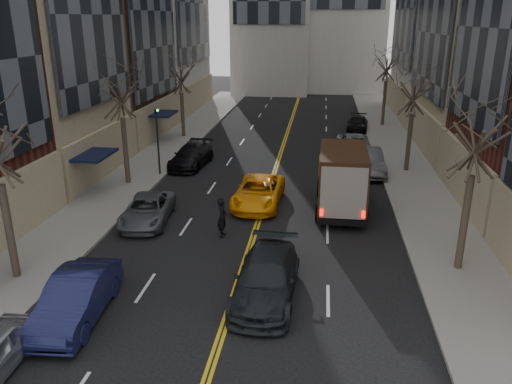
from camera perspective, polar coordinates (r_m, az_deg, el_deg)
sidewalk_left at (r=38.49m, az=-10.90°, el=4.26°), size 4.00×66.00×0.15m
sidewalk_right at (r=37.09m, az=16.61°, el=3.22°), size 4.00×66.00×0.15m
tree_lf_mid at (r=30.77m, az=-15.39°, el=12.58°), size 3.20×3.20×8.91m
tree_lf_far at (r=43.06m, az=-8.65°, el=14.03°), size 3.20×3.20×8.12m
tree_rt_near at (r=20.41m, az=24.27°, el=8.01°), size 3.20×3.20×8.71m
tree_rt_mid at (r=33.97m, az=17.76°, el=12.21°), size 3.20×3.20×8.32m
tree_rt_far at (r=48.71m, az=14.88°, el=15.06°), size 3.20×3.20×9.11m
traffic_signal at (r=32.74m, az=-11.20°, el=6.55°), size 0.29×0.26×4.70m
ups_truck at (r=26.89m, az=9.80°, el=1.48°), size 2.68×6.39×3.48m
observer_sedan at (r=18.65m, az=1.17°, el=-9.82°), size 2.37×5.49×1.57m
taxi at (r=27.56m, az=0.28°, el=-0.00°), size 2.68×5.43×1.48m
pedestrian at (r=23.58m, az=-3.86°, el=-2.89°), size 0.52×0.74×1.93m
parked_lf_b at (r=18.49m, az=-19.86°, el=-11.32°), size 2.01×4.96×1.60m
parked_lf_c at (r=25.84m, az=-12.30°, el=-2.02°), size 2.63×4.91×1.31m
parked_lf_d at (r=35.10m, az=-7.41°, el=4.11°), size 2.53×5.26×1.48m
parked_lf_e at (r=37.23m, az=-7.05°, el=4.92°), size 1.67×4.02×1.36m
parked_rt_a at (r=34.00m, az=12.69°, el=3.43°), size 2.11×5.06×1.63m
parked_rt_b at (r=38.42m, az=11.21°, el=5.24°), size 2.71×5.44×1.48m
parked_rt_c at (r=46.96m, az=11.52°, el=7.65°), size 2.26×4.64×1.30m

